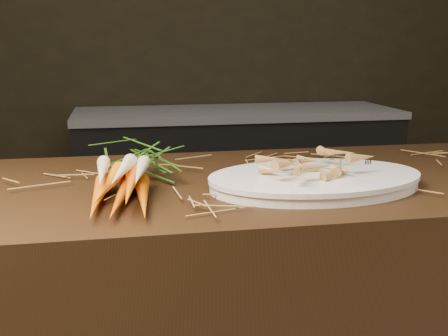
# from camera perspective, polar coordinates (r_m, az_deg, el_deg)

# --- Properties ---
(back_counter) EXTENTS (1.82, 0.62, 0.84)m
(back_counter) POSITION_cam_1_polar(r_m,az_deg,el_deg) (3.28, 1.28, -1.33)
(back_counter) COLOR black
(back_counter) RESTS_ON ground
(straw_bedding) EXTENTS (1.40, 0.60, 0.02)m
(straw_bedding) POSITION_cam_1_polar(r_m,az_deg,el_deg) (1.32, 6.06, -0.59)
(straw_bedding) COLOR olive
(straw_bedding) RESTS_ON main_counter
(root_veg_bunch) EXTENTS (0.20, 0.50, 0.09)m
(root_veg_bunch) POSITION_cam_1_polar(r_m,az_deg,el_deg) (1.22, -9.78, -0.04)
(root_veg_bunch) COLOR #E06000
(root_veg_bunch) RESTS_ON main_counter
(serving_platter) EXTENTS (0.50, 0.36, 0.03)m
(serving_platter) POSITION_cam_1_polar(r_m,az_deg,el_deg) (1.24, 9.28, -1.41)
(serving_platter) COLOR white
(serving_platter) RESTS_ON main_counter
(roasted_veg_heap) EXTENTS (0.25, 0.19, 0.05)m
(roasted_veg_heap) POSITION_cam_1_polar(r_m,az_deg,el_deg) (1.23, 9.34, 0.35)
(roasted_veg_heap) COLOR #AE8240
(roasted_veg_heap) RESTS_ON serving_platter
(serving_fork) EXTENTS (0.09, 0.17, 0.00)m
(serving_fork) POSITION_cam_1_polar(r_m,az_deg,el_deg) (1.30, 16.40, -0.45)
(serving_fork) COLOR silver
(serving_fork) RESTS_ON serving_platter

